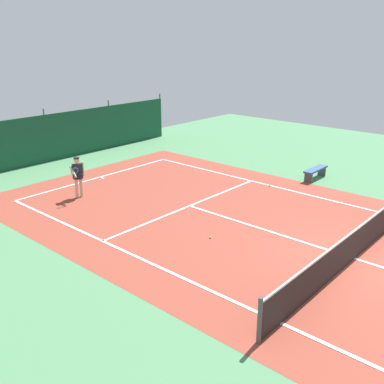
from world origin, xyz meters
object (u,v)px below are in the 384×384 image
tennis_net (356,243)px  tennis_ball_near_player (210,237)px  tennis_player (78,174)px  parked_car (2,142)px  courtside_bench (316,171)px  tennis_ball_midcourt (270,186)px

tennis_net → tennis_ball_near_player: size_ratio=153.33×
tennis_player → parked_car: bearing=-84.9°
tennis_player → tennis_ball_near_player: 6.45m
courtside_bench → tennis_net: bearing=-144.9°
tennis_ball_near_player → tennis_ball_midcourt: size_ratio=1.00×
tennis_ball_near_player → courtside_bench: (8.00, 0.43, 0.34)m
tennis_ball_near_player → tennis_player: bearing=94.3°
tennis_ball_midcourt → courtside_bench: (2.27, -0.96, 0.34)m
tennis_net → tennis_ball_midcourt: bearing=53.1°
parked_car → courtside_bench: (7.43, -14.17, -0.46)m
tennis_ball_near_player → courtside_bench: size_ratio=0.04×
tennis_player → tennis_ball_midcourt: size_ratio=24.85×
tennis_ball_midcourt → courtside_bench: courtside_bench is taller
tennis_ball_near_player → tennis_ball_midcourt: 5.90m
tennis_player → tennis_ball_near_player: (0.48, -6.36, -0.93)m
tennis_net → parked_car: 18.64m
tennis_player → tennis_ball_near_player: tennis_player is taller
tennis_net → parked_car: size_ratio=2.41×
tennis_ball_near_player → tennis_ball_midcourt: (5.73, 1.39, 0.00)m
tennis_net → courtside_bench: size_ratio=6.33×
tennis_player → tennis_ball_midcourt: tennis_player is taller
courtside_bench → tennis_player: bearing=145.0°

